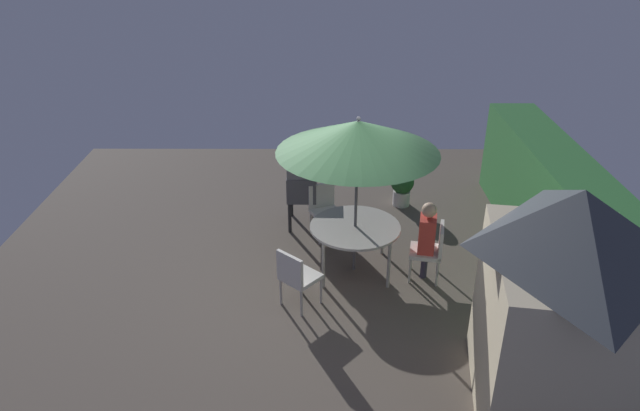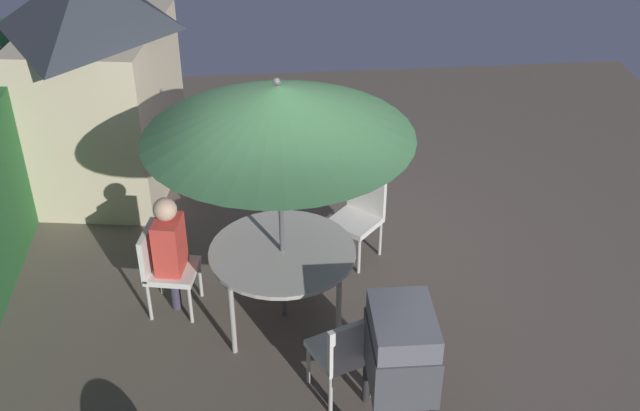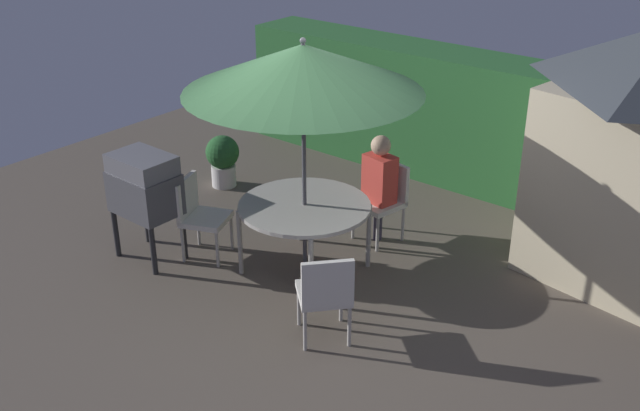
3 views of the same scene
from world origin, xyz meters
The scene contains 10 objects.
ground_plane centered at (0.00, 0.00, 0.00)m, with size 11.00×11.00×0.00m, color brown.
hedge_backdrop centered at (0.00, 3.50, 0.84)m, with size 7.22×0.84×1.69m.
patio_table centered at (-0.40, 0.36, 0.72)m, with size 1.36×1.36×0.77m.
patio_umbrella centered at (-0.40, 0.36, 2.19)m, with size 2.32×2.32×2.48m.
bbq_grill centered at (-1.88, -0.49, 0.85)m, with size 0.71×0.51×1.20m.
chair_near_shed centered at (-0.17, 1.49, 0.52)m, with size 0.54×0.55×0.90m.
chair_far_side centered at (-1.50, -0.11, 0.52)m, with size 0.61×0.60×0.90m.
chair_toward_hedge centered at (0.55, -0.49, 0.52)m, with size 0.65×0.65×0.90m.
potted_plant_by_shed centered at (-2.63, 1.36, 0.39)m, with size 0.44×0.44×0.69m.
person_in_red centered at (-0.19, 1.40, 0.78)m, with size 0.38×0.30×1.26m.
Camera 3 is at (4.04, -4.90, 4.11)m, focal length 42.10 mm.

